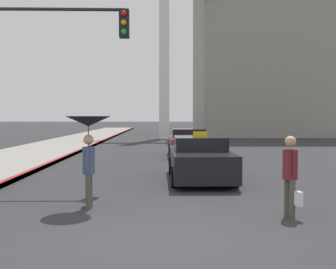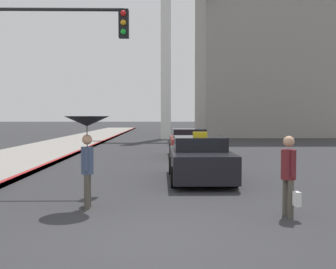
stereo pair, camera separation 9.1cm
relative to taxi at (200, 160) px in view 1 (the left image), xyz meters
The scene contains 9 objects.
ground_plane 6.25m from the taxi, 103.20° to the right, with size 300.00×300.00×0.00m, color #2D2D30.
taxi is the anchor object (origin of this frame).
sedan_red 7.10m from the taxi, 88.78° to the left, with size 1.91×4.27×1.40m.
pedestrian_with_umbrella 4.84m from the taxi, 126.66° to the right, with size 0.98×0.98×2.02m.
pedestrian_man 4.82m from the taxi, 73.97° to the right, with size 0.34×0.58×1.62m.
traffic_light 5.54m from the taxi, 168.33° to the right, with size 4.03×0.38×5.38m.
building_tower_near 33.41m from the taxi, 72.68° to the left, with size 12.97×12.24×24.21m.
building_tower_far 51.81m from the taxi, 64.20° to the left, with size 11.09×13.85×27.23m.
monument_cross 25.23m from the taxi, 92.11° to the left, with size 8.40×0.90×19.08m.
Camera 1 is at (0.13, -6.30, 2.01)m, focal length 42.00 mm.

